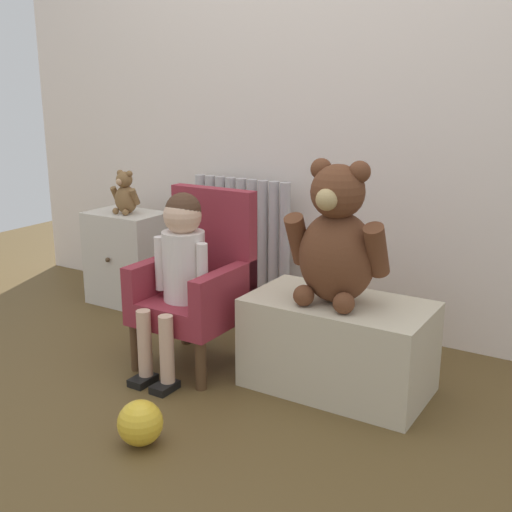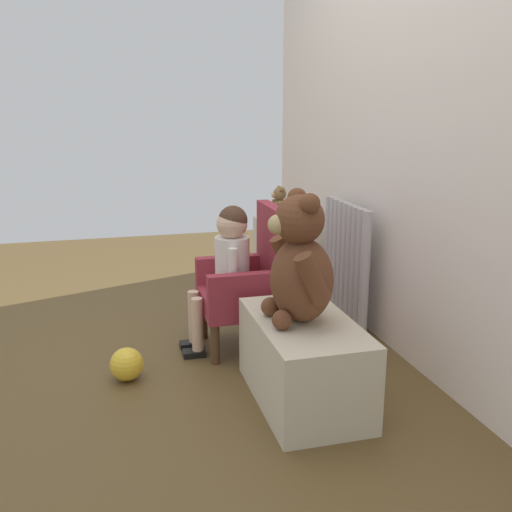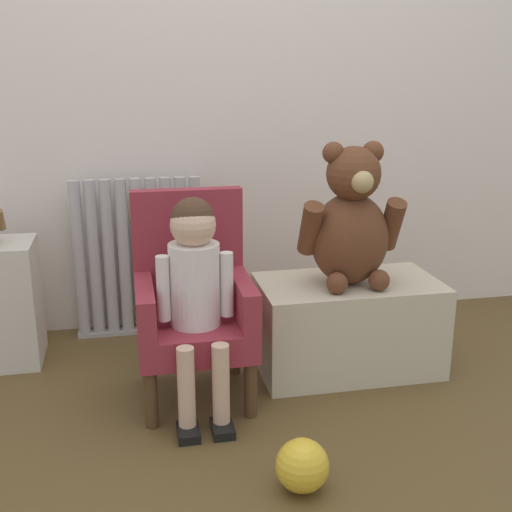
{
  "view_description": "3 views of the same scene",
  "coord_description": "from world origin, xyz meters",
  "px_view_note": "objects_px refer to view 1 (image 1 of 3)",
  "views": [
    {
      "loc": [
        1.29,
        -1.48,
        1.14
      ],
      "look_at": [
        0.03,
        0.56,
        0.49
      ],
      "focal_mm": 45.0,
      "sensor_mm": 36.0,
      "label": 1
    },
    {
      "loc": [
        2.41,
        -0.14,
        1.19
      ],
      "look_at": [
        0.03,
        0.49,
        0.55
      ],
      "focal_mm": 40.0,
      "sensor_mm": 36.0,
      "label": 2
    },
    {
      "loc": [
        -0.44,
        -1.57,
        1.13
      ],
      "look_at": [
        -0.0,
        0.55,
        0.49
      ],
      "focal_mm": 45.0,
      "sensor_mm": 36.0,
      "label": 3
    }
  ],
  "objects_px": {
    "small_dresser": "(128,258)",
    "child_figure": "(180,258)",
    "child_armchair": "(198,283)",
    "large_teddy_bear": "(337,241)",
    "toy_ball": "(140,423)",
    "radiator": "(241,248)",
    "small_teddy_bear": "(125,195)",
    "low_bench": "(338,345)"
  },
  "relations": [
    {
      "from": "child_figure",
      "to": "large_teddy_bear",
      "type": "relative_size",
      "value": 1.39
    },
    {
      "from": "large_teddy_bear",
      "to": "child_figure",
      "type": "bearing_deg",
      "value": -164.18
    },
    {
      "from": "large_teddy_bear",
      "to": "small_dresser",
      "type": "bearing_deg",
      "value": 165.64
    },
    {
      "from": "radiator",
      "to": "child_armchair",
      "type": "distance_m",
      "value": 0.61
    },
    {
      "from": "child_armchair",
      "to": "large_teddy_bear",
      "type": "distance_m",
      "value": 0.64
    },
    {
      "from": "small_dresser",
      "to": "small_teddy_bear",
      "type": "distance_m",
      "value": 0.34
    },
    {
      "from": "child_armchair",
      "to": "radiator",
      "type": "bearing_deg",
      "value": 105.96
    },
    {
      "from": "child_armchair",
      "to": "child_figure",
      "type": "distance_m",
      "value": 0.18
    },
    {
      "from": "child_figure",
      "to": "toy_ball",
      "type": "distance_m",
      "value": 0.69
    },
    {
      "from": "small_dresser",
      "to": "toy_ball",
      "type": "distance_m",
      "value": 1.44
    },
    {
      "from": "toy_ball",
      "to": "small_teddy_bear",
      "type": "bearing_deg",
      "value": 133.71
    },
    {
      "from": "child_figure",
      "to": "small_teddy_bear",
      "type": "relative_size",
      "value": 3.29
    },
    {
      "from": "small_dresser",
      "to": "child_armchair",
      "type": "distance_m",
      "value": 0.87
    },
    {
      "from": "radiator",
      "to": "large_teddy_bear",
      "type": "bearing_deg",
      "value": -35.04
    },
    {
      "from": "low_bench",
      "to": "toy_ball",
      "type": "relative_size",
      "value": 4.56
    },
    {
      "from": "child_figure",
      "to": "large_teddy_bear",
      "type": "height_order",
      "value": "large_teddy_bear"
    },
    {
      "from": "child_figure",
      "to": "large_teddy_bear",
      "type": "distance_m",
      "value": 0.62
    },
    {
      "from": "small_dresser",
      "to": "child_armchair",
      "type": "bearing_deg",
      "value": -27.69
    },
    {
      "from": "large_teddy_bear",
      "to": "small_teddy_bear",
      "type": "height_order",
      "value": "large_teddy_bear"
    },
    {
      "from": "child_armchair",
      "to": "toy_ball",
      "type": "height_order",
      "value": "child_armchair"
    },
    {
      "from": "low_bench",
      "to": "large_teddy_bear",
      "type": "bearing_deg",
      "value": -117.29
    },
    {
      "from": "toy_ball",
      "to": "child_armchair",
      "type": "bearing_deg",
      "value": 109.89
    },
    {
      "from": "child_figure",
      "to": "large_teddy_bear",
      "type": "xyz_separation_m",
      "value": [
        0.59,
        0.17,
        0.11
      ]
    },
    {
      "from": "child_figure",
      "to": "large_teddy_bear",
      "type": "bearing_deg",
      "value": 15.82
    },
    {
      "from": "small_teddy_bear",
      "to": "child_armchair",
      "type": "bearing_deg",
      "value": -27.38
    },
    {
      "from": "radiator",
      "to": "small_teddy_bear",
      "type": "relative_size",
      "value": 3.1
    },
    {
      "from": "small_dresser",
      "to": "toy_ball",
      "type": "relative_size",
      "value": 3.27
    },
    {
      "from": "radiator",
      "to": "low_bench",
      "type": "height_order",
      "value": "radiator"
    },
    {
      "from": "radiator",
      "to": "child_figure",
      "type": "distance_m",
      "value": 0.73
    },
    {
      "from": "child_armchair",
      "to": "small_teddy_bear",
      "type": "relative_size",
      "value": 3.25
    },
    {
      "from": "radiator",
      "to": "small_dresser",
      "type": "distance_m",
      "value": 0.63
    },
    {
      "from": "small_dresser",
      "to": "large_teddy_bear",
      "type": "relative_size",
      "value": 0.93
    },
    {
      "from": "radiator",
      "to": "large_teddy_bear",
      "type": "distance_m",
      "value": 0.96
    },
    {
      "from": "large_teddy_bear",
      "to": "small_teddy_bear",
      "type": "relative_size",
      "value": 2.37
    },
    {
      "from": "low_bench",
      "to": "small_teddy_bear",
      "type": "height_order",
      "value": "small_teddy_bear"
    },
    {
      "from": "toy_ball",
      "to": "radiator",
      "type": "bearing_deg",
      "value": 108.01
    },
    {
      "from": "low_bench",
      "to": "large_teddy_bear",
      "type": "xyz_separation_m",
      "value": [
        -0.01,
        -0.02,
        0.41
      ]
    },
    {
      "from": "small_dresser",
      "to": "toy_ball",
      "type": "xyz_separation_m",
      "value": [
        0.99,
        -1.03,
        -0.17
      ]
    },
    {
      "from": "radiator",
      "to": "toy_ball",
      "type": "relative_size",
      "value": 4.6
    },
    {
      "from": "small_dresser",
      "to": "child_figure",
      "type": "height_order",
      "value": "child_figure"
    },
    {
      "from": "child_armchair",
      "to": "small_dresser",
      "type": "bearing_deg",
      "value": 152.31
    },
    {
      "from": "radiator",
      "to": "low_bench",
      "type": "bearing_deg",
      "value": -33.69
    }
  ]
}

